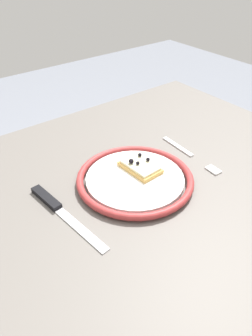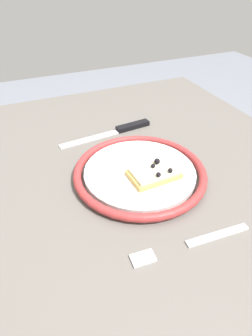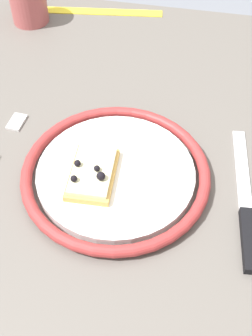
% 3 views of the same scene
% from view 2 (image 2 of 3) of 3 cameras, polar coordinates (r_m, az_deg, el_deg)
% --- Properties ---
extents(dining_table, '(0.98, 0.87, 0.78)m').
position_cam_2_polar(dining_table, '(0.62, 0.16, -12.38)').
color(dining_table, '#5B5651').
rests_on(dining_table, ground_plane).
extents(plate, '(0.27, 0.27, 0.02)m').
position_cam_2_polar(plate, '(0.56, 2.78, -0.87)').
color(plate, white).
rests_on(plate, dining_table).
extents(pizza_slice_near, '(0.07, 0.10, 0.03)m').
position_cam_2_polar(pizza_slice_near, '(0.54, 5.85, -1.15)').
color(pizza_slice_near, tan).
rests_on(pizza_slice_near, plate).
extents(knife, '(0.04, 0.24, 0.01)m').
position_cam_2_polar(knife, '(0.72, -0.91, 7.82)').
color(knife, silver).
rests_on(knife, dining_table).
extents(fork, '(0.03, 0.20, 0.00)m').
position_cam_2_polar(fork, '(0.46, 12.99, -14.62)').
color(fork, silver).
rests_on(fork, dining_table).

